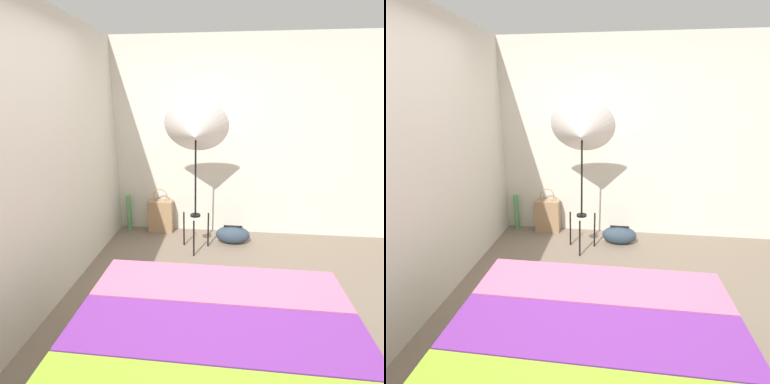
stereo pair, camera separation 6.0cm
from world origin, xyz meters
The scene contains 7 objects.
ground_plane centered at (0.00, 0.00, 0.00)m, with size 14.00×14.00×0.00m, color #756656.
wall_back centered at (0.00, 2.14, 1.30)m, with size 8.00×0.05×2.60m.
wall_side_left centered at (-1.45, 1.00, 1.30)m, with size 0.05×8.00×2.60m.
photo_umbrella centered at (-0.25, 1.51, 1.46)m, with size 0.75×0.58×1.85m.
tote_bag centered at (-0.79, 2.00, 0.24)m, with size 0.34×0.16×0.64m.
duffel_bag centered at (0.22, 1.73, 0.12)m, with size 0.45×0.23×0.24m.
paper_roll centered at (-1.27, 2.02, 0.26)m, with size 0.07×0.07×0.51m.
Camera 2 is at (0.15, -1.90, 1.83)m, focal length 28.00 mm.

